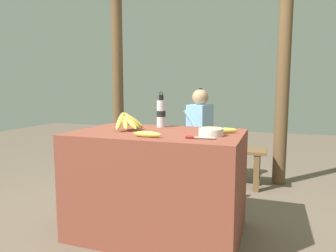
{
  "coord_description": "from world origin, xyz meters",
  "views": [
    {
      "loc": [
        0.81,
        -2.07,
        1.1
      ],
      "look_at": [
        0.06,
        0.05,
        0.83
      ],
      "focal_mm": 32.0,
      "sensor_mm": 36.0,
      "label": 1
    }
  ],
  "objects_px": {
    "banana_bunch_green": "(150,138)",
    "support_post_near": "(118,75)",
    "loose_banana_front": "(147,134)",
    "loose_banana_side": "(225,130)",
    "water_bottle": "(161,113)",
    "seated_vendor": "(196,129)",
    "knife": "(196,137)",
    "serving_bowl": "(211,131)",
    "support_post_far": "(283,72)",
    "wooden_bench": "(186,151)",
    "banana_bunch_ripe": "(128,121)"
  },
  "relations": [
    {
      "from": "water_bottle",
      "to": "loose_banana_front",
      "type": "height_order",
      "value": "water_bottle"
    },
    {
      "from": "knife",
      "to": "banana_bunch_green",
      "type": "bearing_deg",
      "value": 115.82
    },
    {
      "from": "loose_banana_front",
      "to": "knife",
      "type": "bearing_deg",
      "value": 8.98
    },
    {
      "from": "serving_bowl",
      "to": "wooden_bench",
      "type": "xyz_separation_m",
      "value": [
        -0.57,
        1.4,
        -0.45
      ]
    },
    {
      "from": "serving_bowl",
      "to": "loose_banana_front",
      "type": "bearing_deg",
      "value": -151.57
    },
    {
      "from": "water_bottle",
      "to": "wooden_bench",
      "type": "distance_m",
      "value": 1.19
    },
    {
      "from": "loose_banana_front",
      "to": "banana_bunch_green",
      "type": "height_order",
      "value": "loose_banana_front"
    },
    {
      "from": "wooden_bench",
      "to": "water_bottle",
      "type": "bearing_deg",
      "value": -85.58
    },
    {
      "from": "banana_bunch_green",
      "to": "support_post_near",
      "type": "relative_size",
      "value": 0.1
    },
    {
      "from": "seated_vendor",
      "to": "support_post_far",
      "type": "relative_size",
      "value": 0.43
    },
    {
      "from": "seated_vendor",
      "to": "banana_bunch_green",
      "type": "height_order",
      "value": "seated_vendor"
    },
    {
      "from": "loose_banana_front",
      "to": "support_post_far",
      "type": "distance_m",
      "value": 2.13
    },
    {
      "from": "loose_banana_side",
      "to": "banana_bunch_ripe",
      "type": "bearing_deg",
      "value": -173.27
    },
    {
      "from": "loose_banana_front",
      "to": "wooden_bench",
      "type": "bearing_deg",
      "value": 96.78
    },
    {
      "from": "loose_banana_side",
      "to": "seated_vendor",
      "type": "bearing_deg",
      "value": 112.98
    },
    {
      "from": "water_bottle",
      "to": "wooden_bench",
      "type": "bearing_deg",
      "value": 94.42
    },
    {
      "from": "seated_vendor",
      "to": "banana_bunch_green",
      "type": "bearing_deg",
      "value": 7.72
    },
    {
      "from": "banana_bunch_green",
      "to": "support_post_far",
      "type": "height_order",
      "value": "support_post_far"
    },
    {
      "from": "loose_banana_front",
      "to": "banana_bunch_green",
      "type": "relative_size",
      "value": 0.77
    },
    {
      "from": "loose_banana_front",
      "to": "loose_banana_side",
      "type": "height_order",
      "value": "same"
    },
    {
      "from": "loose_banana_front",
      "to": "seated_vendor",
      "type": "xyz_separation_m",
      "value": [
        -0.07,
        1.59,
        -0.16
      ]
    },
    {
      "from": "loose_banana_front",
      "to": "support_post_far",
      "type": "xyz_separation_m",
      "value": [
        0.87,
        1.88,
        0.49
      ]
    },
    {
      "from": "banana_bunch_ripe",
      "to": "banana_bunch_green",
      "type": "relative_size",
      "value": 1.17
    },
    {
      "from": "banana_bunch_green",
      "to": "support_post_near",
      "type": "xyz_separation_m",
      "value": [
        -0.59,
        0.27,
        0.8
      ]
    },
    {
      "from": "wooden_bench",
      "to": "support_post_near",
      "type": "distance_m",
      "value": 1.43
    },
    {
      "from": "loose_banana_front",
      "to": "loose_banana_side",
      "type": "distance_m",
      "value": 0.58
    },
    {
      "from": "serving_bowl",
      "to": "loose_banana_side",
      "type": "height_order",
      "value": "serving_bowl"
    },
    {
      "from": "water_bottle",
      "to": "banana_bunch_green",
      "type": "xyz_separation_m",
      "value": [
        -0.56,
        1.06,
        -0.41
      ]
    },
    {
      "from": "water_bottle",
      "to": "loose_banana_side",
      "type": "bearing_deg",
      "value": -18.47
    },
    {
      "from": "loose_banana_side",
      "to": "knife",
      "type": "distance_m",
      "value": 0.34
    },
    {
      "from": "wooden_bench",
      "to": "support_post_far",
      "type": "xyz_separation_m",
      "value": [
        1.06,
        0.27,
        0.93
      ]
    },
    {
      "from": "seated_vendor",
      "to": "banana_bunch_green",
      "type": "relative_size",
      "value": 4.29
    },
    {
      "from": "banana_bunch_ripe",
      "to": "loose_banana_side",
      "type": "xyz_separation_m",
      "value": [
        0.74,
        0.09,
        -0.05
      ]
    },
    {
      "from": "loose_banana_side",
      "to": "wooden_bench",
      "type": "relative_size",
      "value": 0.1
    },
    {
      "from": "serving_bowl",
      "to": "support_post_near",
      "type": "distance_m",
      "value": 2.39
    },
    {
      "from": "support_post_near",
      "to": "knife",
      "type": "bearing_deg",
      "value": -49.41
    },
    {
      "from": "support_post_far",
      "to": "loose_banana_side",
      "type": "bearing_deg",
      "value": -105.11
    },
    {
      "from": "banana_bunch_green",
      "to": "serving_bowl",
      "type": "bearing_deg",
      "value": -53.21
    },
    {
      "from": "knife",
      "to": "banana_bunch_ripe",
      "type": "bearing_deg",
      "value": 153.5
    },
    {
      "from": "banana_bunch_green",
      "to": "support_post_far",
      "type": "bearing_deg",
      "value": 10.05
    },
    {
      "from": "water_bottle",
      "to": "support_post_near",
      "type": "height_order",
      "value": "support_post_near"
    },
    {
      "from": "water_bottle",
      "to": "loose_banana_side",
      "type": "xyz_separation_m",
      "value": [
        0.57,
        -0.19,
        -0.1
      ]
    },
    {
      "from": "seated_vendor",
      "to": "support_post_near",
      "type": "distance_m",
      "value": 1.38
    },
    {
      "from": "water_bottle",
      "to": "support_post_near",
      "type": "relative_size",
      "value": 0.11
    },
    {
      "from": "water_bottle",
      "to": "knife",
      "type": "bearing_deg",
      "value": -49.24
    },
    {
      "from": "banana_bunch_ripe",
      "to": "support_post_far",
      "type": "distance_m",
      "value": 2.03
    },
    {
      "from": "loose_banana_front",
      "to": "knife",
      "type": "distance_m",
      "value": 0.32
    },
    {
      "from": "water_bottle",
      "to": "loose_banana_side",
      "type": "height_order",
      "value": "water_bottle"
    },
    {
      "from": "banana_bunch_ripe",
      "to": "support_post_far",
      "type": "xyz_separation_m",
      "value": [
        1.15,
        1.61,
        0.44
      ]
    },
    {
      "from": "serving_bowl",
      "to": "wooden_bench",
      "type": "height_order",
      "value": "serving_bowl"
    }
  ]
}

